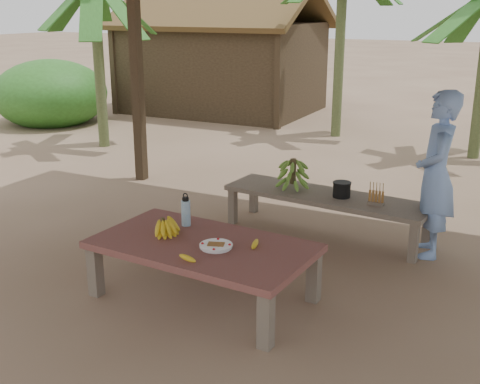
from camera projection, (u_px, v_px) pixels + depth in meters
The scene contains 13 objects.
ground at pixel (248, 280), 5.43m from camera, with size 80.00×80.00×0.00m, color brown.
work_table at pixel (203, 250), 4.97m from camera, with size 1.87×1.13×0.50m.
bench at pixel (326, 199), 6.40m from camera, with size 2.25×0.81×0.45m.
ripe_banana_bunch at pixel (163, 225), 5.12m from camera, with size 0.27×0.23×0.16m, color yellow, non-canonical shape.
plate at pixel (216, 246), 4.84m from camera, with size 0.27×0.27×0.04m.
loose_banana_front at pixel (188, 258), 4.59m from camera, with size 0.04×0.16×0.04m, color yellow.
loose_banana_side at pixel (255, 244), 4.87m from camera, with size 0.04×0.16×0.04m, color yellow.
water_flask at pixel (186, 212), 5.31m from camera, with size 0.08×0.08×0.30m.
green_banana_stalk at pixel (293, 173), 6.53m from camera, with size 0.31×0.31×0.35m, color #598C2D, non-canonical shape.
cooking_pot at pixel (342, 190), 6.28m from camera, with size 0.18×0.18×0.16m, color black.
skewer_rack at pixel (376, 193), 6.02m from camera, with size 0.18×0.08×0.24m, color #A57F47, non-canonical shape.
woman at pixel (436, 175), 5.76m from camera, with size 0.59×0.39×1.63m, color #789DE3.
hut at pixel (224, 63), 13.86m from camera, with size 4.40×3.43×2.85m.
Camera 1 is at (2.15, -4.46, 2.37)m, focal length 45.00 mm.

